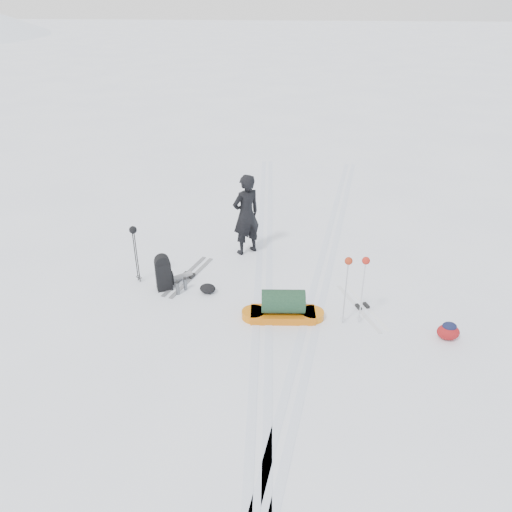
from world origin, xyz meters
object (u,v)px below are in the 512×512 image
Objects in this scene: pulk_sled at (283,308)px; ski_poles_black at (134,237)px; skier at (246,215)px; expedition_rucksack at (166,273)px.

pulk_sled is 1.23× the size of ski_poles_black.
skier is 2.44× the size of expedition_rucksack.
ski_poles_black is at bearing -4.06° from skier.
skier reaches higher than ski_poles_black.
pulk_sled is at bearing -28.45° from ski_poles_black.
ski_poles_black reaches higher than expedition_rucksack.
expedition_rucksack reaches higher than pulk_sled.
skier reaches higher than pulk_sled.
ski_poles_black is at bearing 138.39° from expedition_rucksack.
skier is 1.49× the size of ski_poles_black.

